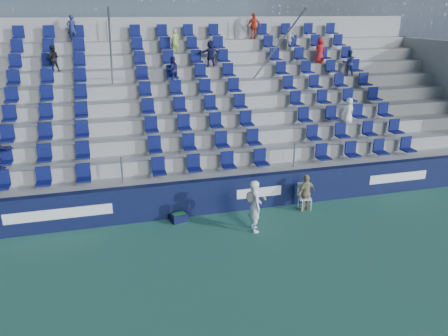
% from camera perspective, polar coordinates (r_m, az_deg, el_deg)
% --- Properties ---
extents(ground, '(70.00, 70.00, 0.00)m').
position_cam_1_polar(ground, '(12.37, 2.51, -11.85)').
color(ground, '#2C6852').
rests_on(ground, ground).
extents(sponsor_wall, '(24.00, 0.32, 1.20)m').
position_cam_1_polar(sponsor_wall, '(14.78, -1.09, -3.63)').
color(sponsor_wall, '#0F1437').
rests_on(sponsor_wall, ground).
extents(grandstand, '(24.00, 8.17, 6.63)m').
position_cam_1_polar(grandstand, '(19.04, -4.86, 6.60)').
color(grandstand, '#9C9C97').
rests_on(grandstand, ground).
extents(tennis_player, '(0.69, 0.66, 1.67)m').
position_cam_1_polar(tennis_player, '(13.50, 4.08, -4.95)').
color(tennis_player, white).
rests_on(tennis_player, ground).
extents(line_judge_chair, '(0.49, 0.50, 0.92)m').
position_cam_1_polar(line_judge_chair, '(15.33, 10.41, -3.38)').
color(line_judge_chair, white).
rests_on(line_judge_chair, ground).
extents(line_judge, '(0.82, 0.52, 1.30)m').
position_cam_1_polar(line_judge, '(15.16, 10.67, -3.17)').
color(line_judge, tan).
rests_on(line_judge, ground).
extents(ball_bin, '(0.58, 0.46, 0.29)m').
position_cam_1_polar(ball_bin, '(14.38, -5.88, -6.40)').
color(ball_bin, black).
rests_on(ball_bin, ground).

